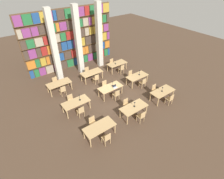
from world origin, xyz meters
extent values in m
plane|color=#4C3828|center=(0.00, 0.00, 0.00)|extent=(40.00, 40.00, 0.00)
cube|color=brown|center=(0.00, 6.23, 2.75)|extent=(8.89, 0.06, 5.50)
cube|color=brown|center=(0.00, 6.23, 0.01)|extent=(8.89, 0.35, 0.03)
cube|color=navy|center=(-4.17, 6.20, 0.39)|extent=(0.34, 0.20, 0.73)
cube|color=#236B38|center=(-3.74, 6.20, 0.39)|extent=(0.40, 0.20, 0.73)
cube|color=#84387A|center=(-3.21, 6.20, 0.39)|extent=(0.56, 0.20, 0.73)
cube|color=tan|center=(-2.52, 6.20, 0.39)|extent=(0.69, 0.20, 0.73)
cube|color=#84387A|center=(-1.79, 6.20, 0.39)|extent=(0.63, 0.20, 0.73)
cube|color=#47382D|center=(-1.11, 6.20, 0.39)|extent=(0.68, 0.20, 0.73)
cube|color=#236B38|center=(-0.42, 6.20, 0.39)|extent=(0.65, 0.20, 0.73)
cube|color=navy|center=(0.17, 6.20, 0.39)|extent=(0.39, 0.20, 0.73)
cube|color=navy|center=(0.74, 6.20, 0.39)|extent=(0.66, 0.20, 0.73)
cube|color=#236B38|center=(1.34, 6.20, 0.39)|extent=(0.42, 0.20, 0.73)
cube|color=#84387A|center=(1.89, 6.20, 0.39)|extent=(0.60, 0.20, 0.73)
cube|color=#236B38|center=(2.48, 6.20, 0.39)|extent=(0.44, 0.20, 0.73)
cube|color=maroon|center=(2.95, 6.20, 0.39)|extent=(0.38, 0.20, 0.73)
cube|color=maroon|center=(3.39, 6.20, 0.39)|extent=(0.47, 0.20, 0.73)
cube|color=#236B38|center=(3.93, 6.20, 0.39)|extent=(0.46, 0.20, 0.73)
cube|color=navy|center=(4.29, 6.20, 0.39)|extent=(0.21, 0.20, 0.73)
cube|color=brown|center=(0.00, 6.23, 0.93)|extent=(8.89, 0.35, 0.03)
cube|color=orange|center=(-4.00, 6.20, 1.30)|extent=(0.70, 0.20, 0.71)
cube|color=#236B38|center=(-3.44, 6.20, 1.30)|extent=(0.37, 0.20, 0.71)
cube|color=#B7932D|center=(-2.94, 6.20, 1.30)|extent=(0.47, 0.20, 0.71)
cube|color=orange|center=(-2.50, 6.20, 1.30)|extent=(0.29, 0.20, 0.71)
cube|color=#47382D|center=(-1.94, 6.20, 1.30)|extent=(0.67, 0.20, 0.71)
cube|color=navy|center=(-1.25, 6.20, 1.30)|extent=(0.56, 0.20, 0.71)
cube|color=#47382D|center=(-0.55, 6.20, 1.30)|extent=(0.68, 0.20, 0.71)
cube|color=maroon|center=(0.12, 6.20, 1.30)|extent=(0.56, 0.20, 0.71)
cube|color=#84387A|center=(0.64, 6.20, 1.30)|extent=(0.37, 0.20, 0.71)
cube|color=orange|center=(1.11, 6.20, 1.30)|extent=(0.43, 0.20, 0.71)
cube|color=orange|center=(1.54, 6.20, 1.30)|extent=(0.38, 0.20, 0.71)
cube|color=#47382D|center=(1.93, 6.20, 1.30)|extent=(0.34, 0.20, 0.71)
cube|color=#47382D|center=(2.33, 6.20, 1.30)|extent=(0.40, 0.20, 0.71)
cube|color=tan|center=(2.83, 6.20, 1.30)|extent=(0.54, 0.20, 0.71)
cube|color=navy|center=(3.44, 6.20, 1.30)|extent=(0.60, 0.20, 0.71)
cube|color=orange|center=(4.11, 6.20, 1.30)|extent=(0.57, 0.20, 0.71)
cube|color=brown|center=(0.00, 6.23, 1.85)|extent=(8.89, 0.35, 0.03)
cube|color=#47382D|center=(-4.17, 6.20, 2.25)|extent=(0.34, 0.20, 0.78)
cube|color=#84387A|center=(-3.65, 6.20, 2.25)|extent=(0.61, 0.20, 0.78)
cube|color=#47382D|center=(-3.11, 6.20, 2.25)|extent=(0.36, 0.20, 0.78)
cube|color=maroon|center=(-2.65, 6.20, 2.25)|extent=(0.49, 0.20, 0.78)
cube|color=orange|center=(-2.12, 6.20, 2.25)|extent=(0.48, 0.20, 0.78)
cube|color=#84387A|center=(-1.65, 6.20, 2.25)|extent=(0.37, 0.20, 0.78)
cube|color=#47382D|center=(-1.24, 6.20, 2.25)|extent=(0.31, 0.20, 0.78)
cube|color=navy|center=(-0.76, 6.20, 2.25)|extent=(0.53, 0.20, 0.78)
cube|color=navy|center=(-0.16, 6.20, 2.25)|extent=(0.58, 0.20, 0.78)
cube|color=#84387A|center=(0.32, 6.20, 2.25)|extent=(0.30, 0.20, 0.78)
cube|color=tan|center=(0.73, 6.20, 2.25)|extent=(0.44, 0.20, 0.78)
cube|color=#B7932D|center=(1.21, 6.20, 2.25)|extent=(0.39, 0.20, 0.78)
cube|color=#47382D|center=(1.80, 6.20, 2.25)|extent=(0.66, 0.20, 0.78)
cube|color=#47382D|center=(2.40, 6.20, 2.25)|extent=(0.45, 0.20, 0.78)
cube|color=tan|center=(3.00, 6.20, 2.25)|extent=(0.64, 0.20, 0.78)
cube|color=#B7932D|center=(3.71, 6.20, 2.25)|extent=(0.64, 0.20, 0.78)
cube|color=#84387A|center=(4.25, 6.20, 2.25)|extent=(0.29, 0.20, 0.78)
cube|color=brown|center=(0.00, 6.23, 2.77)|extent=(8.89, 0.35, 0.03)
cube|color=#47382D|center=(-4.14, 6.20, 3.13)|extent=(0.41, 0.20, 0.70)
cube|color=#236B38|center=(-3.58, 6.20, 3.13)|extent=(0.62, 0.20, 0.70)
cube|color=tan|center=(-2.89, 6.20, 3.13)|extent=(0.65, 0.20, 0.70)
cube|color=maroon|center=(-2.34, 6.20, 3.13)|extent=(0.34, 0.20, 0.70)
cube|color=#47382D|center=(-1.86, 6.20, 3.13)|extent=(0.46, 0.20, 0.70)
cube|color=tan|center=(-1.32, 6.20, 3.13)|extent=(0.57, 0.20, 0.70)
cube|color=#236B38|center=(-0.72, 6.20, 3.13)|extent=(0.48, 0.20, 0.70)
cube|color=maroon|center=(-0.06, 6.20, 3.13)|extent=(0.70, 0.20, 0.70)
cube|color=#236B38|center=(0.68, 6.20, 3.13)|extent=(0.63, 0.20, 0.70)
cube|color=#47382D|center=(1.25, 6.20, 3.13)|extent=(0.41, 0.20, 0.70)
cube|color=tan|center=(1.74, 6.20, 3.13)|extent=(0.42, 0.20, 0.70)
cube|color=#B7932D|center=(2.19, 6.20, 3.13)|extent=(0.37, 0.20, 0.70)
cube|color=#B7932D|center=(2.63, 6.20, 3.13)|extent=(0.37, 0.20, 0.70)
cube|color=navy|center=(2.99, 6.20, 3.13)|extent=(0.27, 0.20, 0.70)
cube|color=#B7932D|center=(3.38, 6.20, 3.13)|extent=(0.47, 0.20, 0.70)
cube|color=#84387A|center=(3.99, 6.20, 3.13)|extent=(0.59, 0.20, 0.70)
cube|color=brown|center=(0.00, 6.23, 3.68)|extent=(8.89, 0.35, 0.03)
cube|color=tan|center=(-4.17, 6.20, 4.04)|extent=(0.34, 0.20, 0.69)
cube|color=#84387A|center=(-3.66, 6.20, 4.04)|extent=(0.62, 0.20, 0.69)
cube|color=#84387A|center=(-3.01, 6.20, 4.04)|extent=(0.54, 0.20, 0.69)
cube|color=#47382D|center=(-2.33, 6.20, 4.04)|extent=(0.69, 0.20, 0.69)
cube|color=#236B38|center=(-1.59, 6.20, 4.04)|extent=(0.70, 0.20, 0.69)
cube|color=orange|center=(-1.07, 6.20, 4.04)|extent=(0.28, 0.20, 0.69)
cube|color=#84387A|center=(-0.57, 6.20, 4.04)|extent=(0.63, 0.20, 0.69)
cube|color=#47382D|center=(0.08, 6.20, 4.04)|extent=(0.59, 0.20, 0.69)
cube|color=#B7932D|center=(0.57, 6.20, 4.04)|extent=(0.30, 0.20, 0.69)
cube|color=#236B38|center=(1.05, 6.20, 4.04)|extent=(0.61, 0.20, 0.69)
cube|color=tan|center=(1.69, 6.20, 4.04)|extent=(0.56, 0.20, 0.69)
cube|color=#84387A|center=(2.17, 6.20, 4.04)|extent=(0.31, 0.20, 0.69)
cube|color=#B7932D|center=(2.63, 6.20, 4.04)|extent=(0.50, 0.20, 0.69)
cube|color=#B7932D|center=(3.24, 6.20, 4.04)|extent=(0.60, 0.20, 0.69)
cube|color=#236B38|center=(3.81, 6.20, 4.04)|extent=(0.45, 0.20, 0.69)
cube|color=#47382D|center=(4.25, 6.20, 4.04)|extent=(0.29, 0.20, 0.69)
cube|color=brown|center=(0.00, 6.23, 4.60)|extent=(8.89, 0.35, 0.03)
cube|color=#84387A|center=(-4.04, 6.20, 5.01)|extent=(0.61, 0.20, 0.79)
cube|color=#236B38|center=(-3.34, 6.20, 5.01)|extent=(0.68, 0.20, 0.79)
cube|color=navy|center=(-2.67, 6.20, 5.01)|extent=(0.55, 0.20, 0.79)
cube|color=#B7932D|center=(-2.12, 6.20, 5.01)|extent=(0.51, 0.20, 0.79)
cube|color=#84387A|center=(-1.56, 6.20, 5.01)|extent=(0.46, 0.20, 0.79)
cube|color=navy|center=(-1.14, 6.20, 5.01)|extent=(0.28, 0.20, 0.79)
cube|color=#47382D|center=(-0.63, 6.20, 5.01)|extent=(0.67, 0.20, 0.79)
cube|color=#236B38|center=(0.08, 6.20, 5.01)|extent=(0.66, 0.20, 0.79)
cube|color=#B7932D|center=(0.70, 6.20, 5.01)|extent=(0.52, 0.20, 0.79)
cube|color=#84387A|center=(1.31, 6.20, 5.01)|extent=(0.64, 0.20, 0.79)
cube|color=maroon|center=(1.92, 6.20, 5.01)|extent=(0.47, 0.20, 0.79)
cube|color=#236B38|center=(2.55, 6.20, 5.01)|extent=(0.65, 0.20, 0.79)
cube|color=navy|center=(3.12, 6.20, 5.01)|extent=(0.42, 0.20, 0.79)
cube|color=#84387A|center=(3.54, 6.20, 5.01)|extent=(0.26, 0.20, 0.79)
cube|color=#B7932D|center=(4.04, 6.20, 5.01)|extent=(0.69, 0.20, 0.79)
cube|color=beige|center=(-2.18, 4.66, 3.00)|extent=(0.46, 0.46, 6.00)
cube|color=beige|center=(0.00, 4.66, 3.00)|extent=(0.46, 0.46, 6.00)
cube|color=beige|center=(2.18, 4.66, 3.00)|extent=(0.46, 0.46, 6.00)
cube|color=tan|center=(-2.86, -2.90, 0.75)|extent=(1.88, 0.90, 0.04)
cylinder|color=tan|center=(-3.72, -3.27, 0.37)|extent=(0.07, 0.07, 0.73)
cylinder|color=tan|center=(-2.00, -3.27, 0.37)|extent=(0.07, 0.07, 0.73)
cylinder|color=tan|center=(-3.72, -2.53, 0.37)|extent=(0.07, 0.07, 0.73)
cylinder|color=tan|center=(-2.00, -2.53, 0.37)|extent=(0.07, 0.07, 0.73)
cylinder|color=tan|center=(-3.06, -3.40, 0.22)|extent=(0.04, 0.04, 0.44)
cylinder|color=tan|center=(-2.70, -3.40, 0.22)|extent=(0.04, 0.04, 0.44)
cylinder|color=tan|center=(-3.06, -3.74, 0.22)|extent=(0.04, 0.04, 0.44)
cylinder|color=tan|center=(-2.70, -3.74, 0.22)|extent=(0.04, 0.04, 0.44)
cube|color=tan|center=(-2.88, -3.57, 0.46)|extent=(0.42, 0.40, 0.04)
cube|color=tan|center=(-2.88, -3.76, 0.69)|extent=(0.40, 0.03, 0.42)
cylinder|color=tan|center=(-2.70, -2.40, 0.22)|extent=(0.04, 0.04, 0.44)
cylinder|color=tan|center=(-3.06, -2.40, 0.22)|extent=(0.04, 0.04, 0.44)
cylinder|color=tan|center=(-2.70, -2.06, 0.22)|extent=(0.04, 0.04, 0.44)
cylinder|color=tan|center=(-3.06, -2.06, 0.22)|extent=(0.04, 0.04, 0.44)
cube|color=tan|center=(-2.88, -2.23, 0.46)|extent=(0.42, 0.40, 0.04)
cube|color=tan|center=(-2.88, -2.04, 0.69)|extent=(0.40, 0.03, 0.42)
cube|color=tan|center=(-0.07, -2.82, 0.75)|extent=(1.88, 0.90, 0.04)
cylinder|color=tan|center=(-0.94, -3.19, 0.37)|extent=(0.07, 0.07, 0.73)
cylinder|color=tan|center=(0.79, -3.19, 0.37)|extent=(0.07, 0.07, 0.73)
cylinder|color=tan|center=(-0.94, -2.45, 0.37)|extent=(0.07, 0.07, 0.73)
cylinder|color=tan|center=(0.79, -2.45, 0.37)|extent=(0.07, 0.07, 0.73)
cylinder|color=tan|center=(-0.24, -3.32, 0.22)|extent=(0.04, 0.04, 0.44)
cylinder|color=tan|center=(0.12, -3.32, 0.22)|extent=(0.04, 0.04, 0.44)
cylinder|color=tan|center=(-0.24, -3.66, 0.22)|extent=(0.04, 0.04, 0.44)
cylinder|color=tan|center=(0.12, -3.66, 0.22)|extent=(0.04, 0.04, 0.44)
cube|color=tan|center=(-0.06, -3.49, 0.46)|extent=(0.42, 0.40, 0.04)
cube|color=tan|center=(-0.06, -3.68, 0.69)|extent=(0.40, 0.03, 0.42)
cylinder|color=tan|center=(0.12, -2.32, 0.22)|extent=(0.04, 0.04, 0.44)
cylinder|color=tan|center=(-0.24, -2.32, 0.22)|extent=(0.04, 0.04, 0.44)
cylinder|color=tan|center=(0.12, -1.98, 0.22)|extent=(0.04, 0.04, 0.44)
cylinder|color=tan|center=(-0.24, -1.98, 0.22)|extent=(0.04, 0.04, 0.44)
cube|color=tan|center=(-0.06, -2.15, 0.46)|extent=(0.42, 0.40, 0.04)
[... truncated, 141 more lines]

